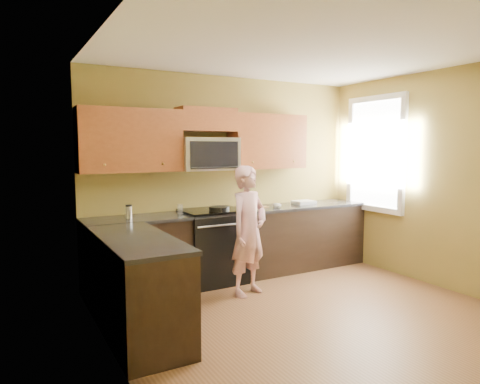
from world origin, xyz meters
TOP-DOWN VIEW (x-y plane):
  - floor at (0.00, 0.00)m, footprint 4.00×4.00m
  - ceiling at (0.00, 0.00)m, footprint 4.00×4.00m
  - wall_back at (0.00, 2.00)m, footprint 4.00×0.00m
  - wall_left at (-2.00, 0.00)m, footprint 0.00×4.00m
  - wall_right at (2.00, 0.00)m, footprint 0.00×4.00m
  - cabinet_back_run at (0.00, 1.70)m, footprint 4.00×0.60m
  - cabinet_left_run at (-1.70, 0.60)m, footprint 0.60×1.60m
  - countertop_back at (0.00, 1.69)m, footprint 4.00×0.62m
  - countertop_left at (-1.69, 0.60)m, footprint 0.62×1.60m
  - stove at (-0.40, 1.68)m, footprint 0.76×0.65m
  - microwave at (-0.40, 1.80)m, footprint 0.76×0.40m
  - upper_cab_left at (-1.39, 1.83)m, footprint 1.22×0.33m
  - upper_cab_right at (0.54, 1.83)m, footprint 1.12×0.33m
  - upper_cab_over_mw at (-0.40, 1.83)m, footprint 0.76×0.33m
  - window at (1.98, 1.20)m, footprint 0.06×1.06m
  - woman at (-0.23, 1.04)m, footprint 0.65×0.54m
  - frying_pan at (-0.38, 1.52)m, footprint 0.40×0.52m
  - butter_tub at (0.15, 1.71)m, footprint 0.15×0.15m
  - toast_slice at (0.39, 1.70)m, footprint 0.12×0.12m
  - napkin_a at (0.12, 1.45)m, footprint 0.13×0.14m
  - napkin_b at (0.54, 1.58)m, footprint 0.13×0.14m
  - dish_towel at (1.11, 1.72)m, footprint 0.30×0.24m
  - travel_mug at (-1.47, 1.69)m, footprint 0.07×0.07m
  - glass_c at (-0.82, 1.72)m, footprint 0.08×0.08m

SIDE VIEW (x-z plane):
  - floor at x=0.00m, z-range 0.00..0.00m
  - cabinet_back_run at x=0.00m, z-range 0.00..0.88m
  - cabinet_left_run at x=-1.70m, z-range 0.00..0.88m
  - stove at x=-0.40m, z-range 0.00..0.95m
  - woman at x=-0.23m, z-range 0.00..1.53m
  - countertop_back at x=0.00m, z-range 0.88..0.92m
  - countertop_left at x=-1.69m, z-range 0.88..0.92m
  - butter_tub at x=0.15m, z-range 0.88..0.96m
  - travel_mug at x=-1.47m, z-range 0.84..1.00m
  - toast_slice at x=0.39m, z-range 0.92..0.93m
  - dish_towel at x=1.11m, z-range 0.92..0.97m
  - frying_pan at x=-0.38m, z-range 0.92..0.98m
  - napkin_a at x=0.12m, z-range 0.92..0.98m
  - napkin_b at x=0.54m, z-range 0.92..0.99m
  - glass_c at x=-0.82m, z-range 0.92..1.04m
  - wall_back at x=0.00m, z-range -0.65..3.35m
  - wall_left at x=-2.00m, z-range -0.65..3.35m
  - wall_right at x=2.00m, z-range -0.65..3.35m
  - microwave at x=-0.40m, z-range 1.24..1.66m
  - upper_cab_left at x=-1.39m, z-range 1.07..1.82m
  - upper_cab_right at x=0.54m, z-range 1.07..1.82m
  - window at x=1.98m, z-range 0.82..2.48m
  - upper_cab_over_mw at x=-0.40m, z-range 1.95..2.25m
  - ceiling at x=0.00m, z-range 2.70..2.70m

